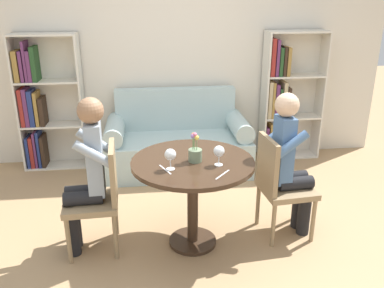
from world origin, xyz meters
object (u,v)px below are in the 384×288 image
object	(u,v)px
bookshelf_left	(43,104)
wine_glass_left	(170,155)
chair_left	(100,194)
bookshelf_right	(284,97)
couch	(177,144)
person_left	(86,174)
wine_glass_right	(219,152)
person_right	(291,163)
flower_vase	(195,153)
chair_right	(279,183)

from	to	relation	value
bookshelf_left	wine_glass_left	bearing A→B (deg)	-55.36
chair_left	bookshelf_right	bearing A→B (deg)	127.86
couch	person_left	world-z (taller)	person_left
chair_left	person_left	bearing A→B (deg)	-88.02
bookshelf_right	wine_glass_left	distance (m)	2.50
bookshelf_right	bookshelf_left	bearing A→B (deg)	-180.00
person_left	wine_glass_right	size ratio (longest dim) A/B	8.19
person_right	wine_glass_left	bearing A→B (deg)	96.85
chair_left	flower_vase	distance (m)	0.83
bookshelf_left	bookshelf_right	distance (m)	2.90
chair_left	couch	bearing A→B (deg)	151.32
flower_vase	person_left	bearing A→B (deg)	177.69
wine_glass_left	flower_vase	world-z (taller)	flower_vase
couch	bookshelf_left	distance (m)	1.64
chair_right	person_right	size ratio (longest dim) A/B	0.71
couch	person_left	xyz separation A→B (m)	(-0.83, -1.55, 0.37)
person_left	wine_glass_left	bearing A→B (deg)	72.83
person_left	couch	bearing A→B (deg)	148.86
bookshelf_left	chair_right	bearing A→B (deg)	-37.64
chair_left	person_left	size ratio (longest dim) A/B	0.70
chair_right	person_left	distance (m)	1.59
couch	bookshelf_right	world-z (taller)	bookshelf_right
flower_vase	couch	bearing A→B (deg)	90.60
flower_vase	person_right	bearing A→B (deg)	6.43
chair_left	chair_right	size ratio (longest dim) A/B	1.00
flower_vase	bookshelf_right	bearing A→B (deg)	54.15
couch	bookshelf_left	world-z (taller)	bookshelf_left
chair_right	bookshelf_left	bearing A→B (deg)	46.88
wine_glass_left	wine_glass_right	bearing A→B (deg)	5.64
person_right	flower_vase	xyz separation A→B (m)	(-0.82, -0.09, 0.17)
wine_glass_left	person_right	bearing A→B (deg)	12.33
wine_glass_left	bookshelf_right	bearing A→B (deg)	52.17
bookshelf_left	wine_glass_right	bearing A→B (deg)	-48.15
person_left	chair_right	bearing A→B (deg)	88.68
chair_right	wine_glass_right	xyz separation A→B (m)	(-0.56, -0.17, 0.37)
chair_right	couch	bearing A→B (deg)	20.84
couch	bookshelf_left	size ratio (longest dim) A/B	1.05
person_right	flower_vase	world-z (taller)	person_right
chair_left	person_left	xyz separation A→B (m)	(-0.09, -0.01, 0.18)
wine_glass_left	chair_left	bearing A→B (deg)	162.91
bookshelf_left	chair_right	size ratio (longest dim) A/B	1.75
person_right	flower_vase	bearing A→B (deg)	90.95
bookshelf_right	wine_glass_right	bearing A→B (deg)	-120.94
bookshelf_left	person_left	size ratio (longest dim) A/B	1.23
chair_right	person_left	world-z (taller)	person_left
person_left	person_right	xyz separation A→B (m)	(1.66, 0.06, -0.01)
chair_left	wine_glass_left	size ratio (longest dim) A/B	5.54
person_left	wine_glass_left	size ratio (longest dim) A/B	7.91
person_left	flower_vase	distance (m)	0.86
bookshelf_left	bookshelf_right	xyz separation A→B (m)	(2.90, 0.00, 0.01)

